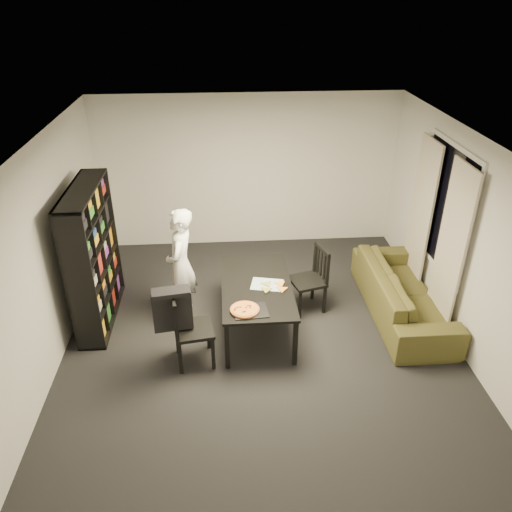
{
  "coord_description": "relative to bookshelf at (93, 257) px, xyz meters",
  "views": [
    {
      "loc": [
        -0.44,
        -5.24,
        4.12
      ],
      "look_at": [
        -0.04,
        0.29,
        1.05
      ],
      "focal_mm": 35.0,
      "sensor_mm": 36.0,
      "label": 1
    }
  ],
  "objects": [
    {
      "name": "window_pane",
      "position": [
        4.64,
        -0.0,
        0.55
      ],
      "size": [
        0.02,
        1.4,
        1.6
      ],
      "primitive_type": "cube",
      "color": "black",
      "rests_on": "room"
    },
    {
      "name": "pizza_slices",
      "position": [
        2.33,
        -0.49,
        -0.26
      ],
      "size": [
        0.46,
        0.43,
        0.01
      ],
      "primitive_type": null,
      "rotation": [
        0.0,
        0.0,
        0.42
      ],
      "color": "#D28B41",
      "rests_on": "dining_table"
    },
    {
      "name": "kitchen_towel",
      "position": [
        2.25,
        -0.42,
        -0.27
      ],
      "size": [
        0.45,
        0.38,
        0.01
      ],
      "primitive_type": "cube",
      "rotation": [
        0.0,
        0.0,
        -0.22
      ],
      "color": "silver",
      "rests_on": "dining_table"
    },
    {
      "name": "curtain_right",
      "position": [
        4.56,
        0.52,
        0.2
      ],
      "size": [
        0.03,
        0.7,
        2.25
      ],
      "primitive_type": "cube",
      "color": "beige",
      "rests_on": "room"
    },
    {
      "name": "person",
      "position": [
        1.14,
        -0.05,
        -0.15
      ],
      "size": [
        0.45,
        0.63,
        1.6
      ],
      "primitive_type": "imported",
      "rotation": [
        0.0,
        0.0,
        -1.69
      ],
      "color": "white",
      "rests_on": "room"
    },
    {
      "name": "chair_right",
      "position": [
        2.94,
        0.02,
        -0.41
      ],
      "size": [
        0.54,
        0.54,
        0.95
      ],
      "rotation": [
        0.0,
        0.0,
        -1.29
      ],
      "color": "black",
      "rests_on": "room"
    },
    {
      "name": "baking_tray",
      "position": [
        2.01,
        -0.99,
        -0.27
      ],
      "size": [
        0.43,
        0.35,
        0.01
      ],
      "primitive_type": "cube",
      "rotation": [
        0.0,
        0.0,
        0.08
      ],
      "color": "black",
      "rests_on": "dining_table"
    },
    {
      "name": "draped_jacket",
      "position": [
        1.09,
        -1.05,
        -0.14
      ],
      "size": [
        0.46,
        0.25,
        0.54
      ],
      "rotation": [
        0.0,
        0.0,
        1.72
      ],
      "color": "black",
      "rests_on": "chair_left"
    },
    {
      "name": "dining_table",
      "position": [
        2.12,
        -0.41,
        -0.33
      ],
      "size": [
        0.9,
        1.63,
        0.68
      ],
      "color": "black",
      "rests_on": "room"
    },
    {
      "name": "bookshelf",
      "position": [
        0.0,
        0.0,
        0.0
      ],
      "size": [
        0.35,
        1.5,
        1.9
      ],
      "primitive_type": "cube",
      "color": "black",
      "rests_on": "room"
    },
    {
      "name": "room",
      "position": [
        2.16,
        -0.6,
        0.35
      ],
      "size": [
        5.01,
        5.51,
        2.61
      ],
      "color": "black",
      "rests_on": "ground"
    },
    {
      "name": "sofa",
      "position": [
        4.17,
        -0.21,
        -0.62
      ],
      "size": [
        0.88,
        2.25,
        0.66
      ],
      "primitive_type": "imported",
      "rotation": [
        0.0,
        0.0,
        1.57
      ],
      "color": "#46451C",
      "rests_on": "room"
    },
    {
      "name": "window_frame",
      "position": [
        4.64,
        -0.0,
        0.55
      ],
      "size": [
        0.03,
        1.52,
        1.72
      ],
      "primitive_type": "cube",
      "color": "white",
      "rests_on": "room"
    },
    {
      "name": "curtain_left",
      "position": [
        4.56,
        -0.52,
        0.2
      ],
      "size": [
        0.03,
        0.7,
        2.25
      ],
      "primitive_type": "cube",
      "color": "beige",
      "rests_on": "room"
    },
    {
      "name": "pepperoni_pizza",
      "position": [
        1.94,
        -0.99,
        -0.25
      ],
      "size": [
        0.35,
        0.35,
        0.03
      ],
      "rotation": [
        0.0,
        0.0,
        -0.05
      ],
      "color": "#AB5A31",
      "rests_on": "dining_table"
    },
    {
      "name": "chair_left",
      "position": [
        1.23,
        -1.03,
        -0.39
      ],
      "size": [
        0.52,
        0.52,
        0.98
      ],
      "rotation": [
        0.0,
        0.0,
        1.72
      ],
      "color": "black",
      "rests_on": "room"
    }
  ]
}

